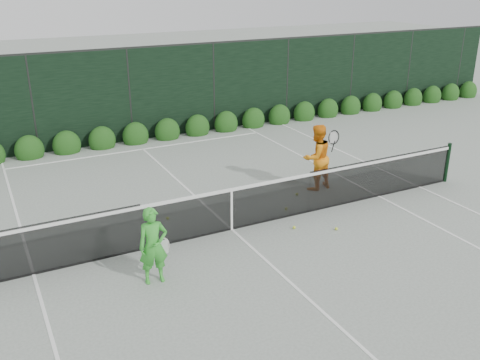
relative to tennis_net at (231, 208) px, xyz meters
name	(u,v)px	position (x,y,z in m)	size (l,w,h in m)	color
ground	(232,230)	(0.02, 0.00, -0.53)	(80.00, 80.00, 0.00)	gray
tennis_net	(231,208)	(0.00, 0.00, 0.00)	(12.90, 0.10, 1.07)	black
player_woman	(153,246)	(-2.13, -1.23, 0.19)	(0.63, 0.39, 1.44)	green
player_man	(317,157)	(3.02, 1.17, 0.32)	(0.96, 0.76, 1.71)	orange
court_lines	(232,229)	(0.02, 0.00, -0.53)	(11.03, 23.83, 0.01)	white
windscreen_fence	(303,213)	(0.02, -2.71, 0.98)	(32.00, 21.07, 3.06)	black
hedge_row	(136,136)	(0.02, 7.15, -0.30)	(31.66, 0.65, 0.94)	#183D10
tennis_balls	(256,217)	(0.76, 0.25, -0.50)	(4.10, 2.26, 0.07)	#D0E733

